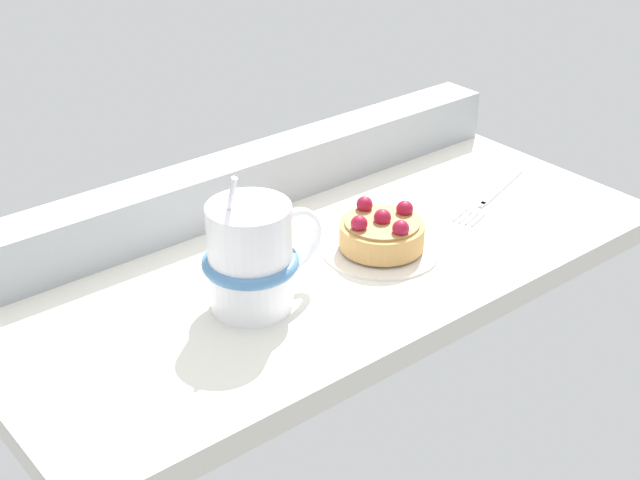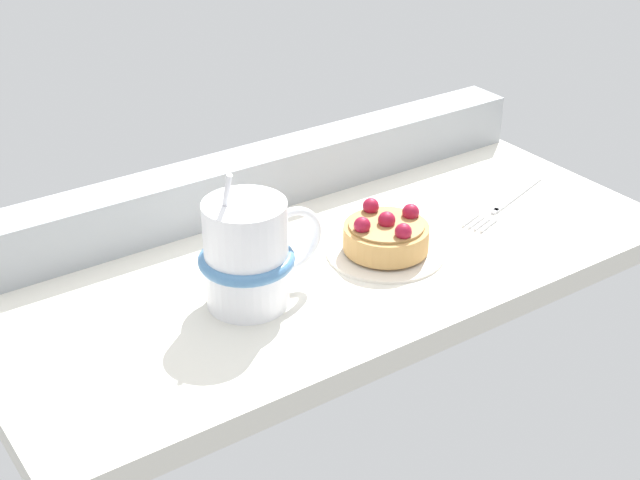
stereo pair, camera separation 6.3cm
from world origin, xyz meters
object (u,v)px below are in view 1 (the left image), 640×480
raspberry_tart (382,232)px  coffee_mug (252,257)px  dessert_plate (381,248)px  dessert_fork (492,195)px

raspberry_tart → coffee_mug: (-16.18, -0.04, 2.96)cm
dessert_plate → dessert_fork: bearing=3.4°
coffee_mug → dessert_fork: bearing=1.9°
dessert_fork → coffee_mug: bearing=-178.1°
dessert_plate → raspberry_tart: 1.94cm
raspberry_tart → dessert_fork: size_ratio=0.55×
dessert_plate → dessert_fork: (18.31, 1.09, 0.00)cm
dessert_plate → raspberry_tart: size_ratio=1.40×
coffee_mug → dessert_fork: size_ratio=0.86×
dessert_plate → coffee_mug: size_ratio=0.89×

